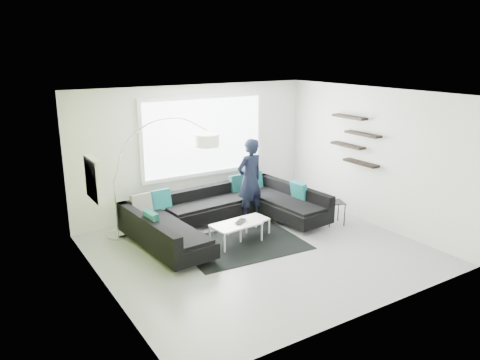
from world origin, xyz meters
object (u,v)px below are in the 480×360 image
arc_lamp (114,181)px  person (250,180)px  laptop (243,222)px  sectional_sofa (228,215)px  coffee_table (243,229)px  side_table (334,213)px

arc_lamp → person: size_ratio=1.30×
laptop → sectional_sofa: bearing=50.8°
coffee_table → laptop: 0.24m
coffee_table → person: (0.72, 0.84, 0.68)m
arc_lamp → side_table: 4.47m
person → laptop: bearing=43.8°
coffee_table → arc_lamp: size_ratio=0.52×
coffee_table → arc_lamp: (-2.00, 1.38, 0.94)m
sectional_sofa → coffee_table: 0.49m
sectional_sofa → laptop: sectional_sofa is taller
arc_lamp → laptop: size_ratio=5.81×
person → laptop: person is taller
arc_lamp → person: arc_lamp is taller
sectional_sofa → arc_lamp: size_ratio=1.69×
side_table → sectional_sofa: bearing=158.7°
side_table → laptop: 2.11m
sectional_sofa → person: (0.76, 0.38, 0.53)m
sectional_sofa → laptop: 0.58m
person → laptop: (-0.78, -0.96, -0.48)m
sectional_sofa → laptop: (-0.02, -0.58, 0.05)m
arc_lamp → laptop: bearing=-23.1°
person → laptop: size_ratio=4.49×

